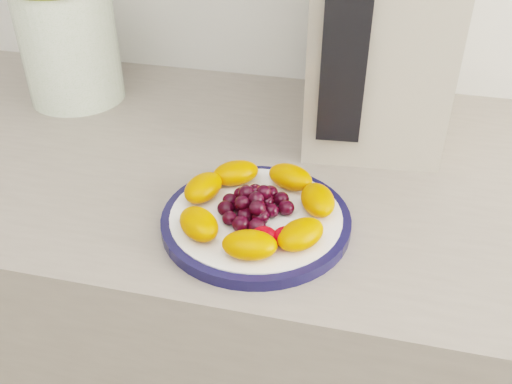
# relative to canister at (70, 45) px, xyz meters

# --- Properties ---
(counter) EXTENTS (3.50, 0.60, 0.90)m
(counter) POSITION_rel_canister_xyz_m (0.38, -0.13, -0.55)
(counter) COLOR gray
(counter) RESTS_ON floor
(cabinet_face) EXTENTS (3.48, 0.58, 0.84)m
(cabinet_face) POSITION_rel_canister_xyz_m (0.38, -0.13, -0.58)
(cabinet_face) COLOR olive
(cabinet_face) RESTS_ON floor
(plate_rim) EXTENTS (0.23, 0.23, 0.01)m
(plate_rim) POSITION_rel_canister_xyz_m (0.39, -0.29, -0.09)
(plate_rim) COLOR #121239
(plate_rim) RESTS_ON counter
(plate_face) EXTENTS (0.21, 0.21, 0.02)m
(plate_face) POSITION_rel_canister_xyz_m (0.39, -0.29, -0.09)
(plate_face) COLOR white
(plate_face) RESTS_ON counter
(canister) EXTENTS (0.16, 0.16, 0.19)m
(canister) POSITION_rel_canister_xyz_m (0.00, 0.00, 0.00)
(canister) COLOR #366D12
(canister) RESTS_ON counter
(appliance_body) EXTENTS (0.22, 0.29, 0.34)m
(appliance_body) POSITION_rel_canister_xyz_m (0.50, 0.02, 0.07)
(appliance_body) COLOR #ADA494
(appliance_body) RESTS_ON counter
(appliance_panel) EXTENTS (0.06, 0.02, 0.25)m
(appliance_panel) POSITION_rel_canister_xyz_m (0.47, -0.13, 0.08)
(appliance_panel) COLOR black
(appliance_panel) RESTS_ON appliance_body
(fruit_plate) EXTENTS (0.20, 0.20, 0.03)m
(fruit_plate) POSITION_rel_canister_xyz_m (0.39, -0.29, -0.06)
(fruit_plate) COLOR #D45B00
(fruit_plate) RESTS_ON plate_face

